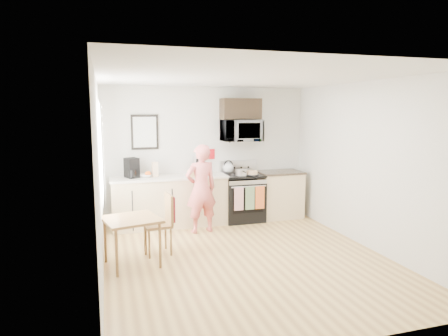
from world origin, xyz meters
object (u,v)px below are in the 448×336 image
object	(u,v)px
person	(201,189)
cake	(252,173)
microwave	(241,131)
dining_table	(131,224)
chair	(166,215)
range	(243,198)

from	to	relation	value
person	cake	size ratio (longest dim) A/B	6.27
microwave	dining_table	distance (m)	3.14
dining_table	person	bearing A→B (deg)	43.97
person	chair	bearing A→B (deg)	39.40
microwave	person	distance (m)	1.51
microwave	person	bearing A→B (deg)	-146.67
dining_table	cake	world-z (taller)	cake
person	microwave	bearing A→B (deg)	-156.15
person	dining_table	size ratio (longest dim) A/B	2.07
person	cake	world-z (taller)	person
microwave	cake	world-z (taller)	microwave
microwave	person	xyz separation A→B (m)	(-0.96, -0.63, -0.98)
range	dining_table	distance (m)	2.85
range	chair	distance (m)	2.21
range	chair	size ratio (longest dim) A/B	1.28
dining_table	cake	xyz separation A→B (m)	(2.37, 1.59, 0.37)
microwave	cake	size ratio (longest dim) A/B	3.03
range	chair	bearing A→B (deg)	-140.94
person	cake	bearing A→B (deg)	-171.45
dining_table	chair	xyz separation A→B (m)	(0.53, 0.37, -0.01)
range	person	bearing A→B (deg)	-151.26
chair	cake	xyz separation A→B (m)	(1.84, 1.22, 0.38)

